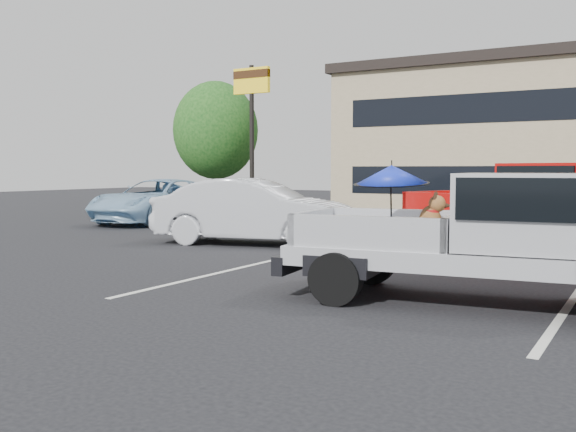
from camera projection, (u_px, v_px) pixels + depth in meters
The scene contains 9 objects.
ground at pixel (300, 316), 8.47m from camera, with size 90.00×90.00×0.00m, color black.
stripe_left at pixel (210, 275), 11.70m from camera, with size 0.12×5.00×0.01m, color silver.
stripe_right at pixel (565, 312), 8.68m from camera, with size 0.12×5.00×0.01m, color silver.
motel_sign at pixel (252, 100), 25.21m from camera, with size 1.60×0.22×6.00m.
tree_left at pixel (216, 131), 29.88m from camera, with size 3.96×3.96×6.02m.
silver_pickup at pixel (503, 232), 9.01m from camera, with size 5.88×2.61×2.06m.
red_pickup at pixel (554, 209), 13.18m from camera, with size 6.57×4.41×2.05m.
silver_sedan at pixel (255, 211), 16.50m from camera, with size 1.79×5.13×1.69m, color silver.
blue_suv at pixel (159, 201), 23.18m from camera, with size 2.61×5.67×1.58m, color #8FB6D5.
Camera 1 is at (4.07, -7.29, 1.93)m, focal length 40.00 mm.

